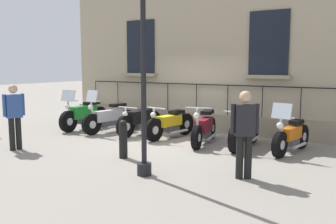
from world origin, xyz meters
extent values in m
plane|color=gray|center=(0.00, 0.00, 0.00)|extent=(60.00, 60.00, 0.00)
cube|color=tan|center=(-2.30, 0.00, 3.57)|extent=(0.60, 10.31, 7.14)
cube|color=gray|center=(-1.92, 0.00, 0.29)|extent=(0.20, 10.31, 0.59)
cube|color=black|center=(-1.98, 2.27, 2.75)|extent=(0.06, 1.16, 1.84)
cube|color=gray|center=(-1.90, 2.27, 1.78)|extent=(0.24, 1.36, 0.10)
cube|color=black|center=(-1.98, -2.27, 2.75)|extent=(0.06, 1.16, 1.84)
cube|color=gray|center=(-1.90, -2.27, 1.78)|extent=(0.24, 1.36, 0.10)
cube|color=black|center=(-1.88, 0.00, 1.51)|extent=(0.03, 8.66, 0.03)
cylinder|color=black|center=(-1.88, -4.33, 1.05)|extent=(0.02, 0.02, 0.92)
cylinder|color=black|center=(-1.88, -3.25, 1.05)|extent=(0.02, 0.02, 0.92)
cylinder|color=black|center=(-1.88, -2.17, 1.05)|extent=(0.02, 0.02, 0.92)
cylinder|color=black|center=(-1.88, -1.08, 1.05)|extent=(0.02, 0.02, 0.92)
cylinder|color=black|center=(-1.88, 0.00, 1.05)|extent=(0.02, 0.02, 0.92)
cylinder|color=black|center=(-1.88, 1.08, 1.05)|extent=(0.02, 0.02, 0.92)
cylinder|color=black|center=(-1.88, 2.17, 1.05)|extent=(0.02, 0.02, 0.92)
cylinder|color=black|center=(-1.88, 3.25, 1.05)|extent=(0.02, 0.02, 0.92)
cylinder|color=black|center=(0.51, -3.32, 0.34)|extent=(0.69, 0.15, 0.68)
cylinder|color=silver|center=(0.51, -3.32, 0.34)|extent=(0.24, 0.16, 0.24)
cylinder|color=black|center=(-0.97, -3.36, 0.34)|extent=(0.69, 0.15, 0.68)
cylinder|color=silver|center=(-0.97, -3.36, 0.34)|extent=(0.24, 0.16, 0.24)
cube|color=#1E842D|center=(-0.18, -3.34, 0.58)|extent=(1.04, 0.33, 0.40)
cube|color=#4C4C51|center=(-0.28, -3.34, 0.31)|extent=(0.63, 0.26, 0.24)
cube|color=black|center=(-0.59, -3.35, 0.83)|extent=(0.59, 0.29, 0.10)
cylinder|color=silver|center=(0.46, -3.32, 0.68)|extent=(0.16, 0.06, 0.68)
cylinder|color=silver|center=(0.41, -3.32, 1.01)|extent=(0.05, 0.67, 0.04)
sphere|color=white|center=(0.53, -3.32, 0.83)|extent=(0.16, 0.16, 0.16)
cylinder|color=silver|center=(-0.49, -3.18, 0.19)|extent=(0.94, 0.10, 0.08)
cube|color=silver|center=(0.47, -3.32, 1.16)|extent=(0.13, 0.55, 0.36)
cylinder|color=black|center=(0.50, -2.34, 0.33)|extent=(0.67, 0.23, 0.66)
cylinder|color=silver|center=(0.50, -2.34, 0.33)|extent=(0.25, 0.18, 0.23)
cylinder|color=black|center=(-0.89, -2.09, 0.33)|extent=(0.67, 0.23, 0.66)
cylinder|color=silver|center=(-0.89, -2.09, 0.33)|extent=(0.25, 0.18, 0.23)
cube|color=#B2B2BC|center=(-0.15, -2.22, 0.54)|extent=(1.02, 0.44, 0.34)
cube|color=#4C4C51|center=(-0.25, -2.21, 0.30)|extent=(0.62, 0.31, 0.23)
cube|color=black|center=(-0.54, -2.15, 0.84)|extent=(0.59, 0.33, 0.10)
cylinder|color=silver|center=(0.45, -2.34, 0.69)|extent=(0.17, 0.09, 0.72)
cylinder|color=silver|center=(0.40, -2.33, 1.04)|extent=(0.14, 0.57, 0.04)
sphere|color=white|center=(0.52, -2.35, 0.86)|extent=(0.16, 0.16, 0.16)
cylinder|color=silver|center=(-0.41, -2.03, 0.18)|extent=(0.89, 0.24, 0.08)
cube|color=silver|center=(0.46, -2.34, 1.19)|extent=(0.21, 0.49, 0.36)
cylinder|color=black|center=(0.28, -1.21, 0.34)|extent=(0.68, 0.20, 0.67)
cylinder|color=silver|center=(0.28, -1.21, 0.34)|extent=(0.25, 0.17, 0.23)
cylinder|color=black|center=(-0.97, -1.08, 0.34)|extent=(0.68, 0.20, 0.67)
cylinder|color=silver|center=(-0.97, -1.08, 0.34)|extent=(0.25, 0.17, 0.23)
cube|color=black|center=(-0.29, -1.15, 0.56)|extent=(0.86, 0.41, 0.37)
cube|color=#4C4C51|center=(-0.39, -1.14, 0.30)|extent=(0.52, 0.31, 0.23)
cube|color=black|center=(-0.63, -1.11, 0.71)|extent=(0.49, 0.34, 0.10)
cylinder|color=silver|center=(0.23, -1.20, 0.61)|extent=(0.16, 0.08, 0.56)
cylinder|color=silver|center=(0.18, -1.20, 0.89)|extent=(0.11, 0.73, 0.04)
sphere|color=white|center=(0.30, -1.21, 0.71)|extent=(0.16, 0.16, 0.16)
cylinder|color=silver|center=(-0.53, -0.94, 0.18)|extent=(0.75, 0.16, 0.08)
cylinder|color=black|center=(0.30, -0.20, 0.33)|extent=(0.67, 0.24, 0.66)
cylinder|color=silver|center=(0.30, -0.20, 0.33)|extent=(0.25, 0.18, 0.23)
cylinder|color=black|center=(-1.07, 0.05, 0.33)|extent=(0.67, 0.24, 0.66)
cylinder|color=silver|center=(-1.07, 0.05, 0.33)|extent=(0.25, 0.18, 0.23)
cube|color=gold|center=(-0.34, -0.09, 0.52)|extent=(0.86, 0.45, 0.30)
cube|color=#4C4C51|center=(-0.43, -0.07, 0.30)|extent=(0.53, 0.33, 0.23)
cube|color=black|center=(-0.67, -0.03, 0.74)|extent=(0.50, 0.35, 0.10)
cylinder|color=silver|center=(0.25, -0.19, 0.63)|extent=(0.17, 0.09, 0.61)
cylinder|color=silver|center=(0.20, -0.18, 0.93)|extent=(0.16, 0.67, 0.04)
sphere|color=white|center=(0.32, -0.21, 0.75)|extent=(0.16, 0.16, 0.16)
cylinder|color=silver|center=(-0.56, 0.12, 0.18)|extent=(0.74, 0.21, 0.08)
cylinder|color=black|center=(0.52, 1.25, 0.31)|extent=(0.63, 0.25, 0.61)
cylinder|color=silver|center=(0.52, 1.25, 0.31)|extent=(0.24, 0.19, 0.21)
cylinder|color=black|center=(-0.92, 0.97, 0.31)|extent=(0.63, 0.25, 0.61)
cylinder|color=silver|center=(-0.92, 0.97, 0.31)|extent=(0.24, 0.19, 0.21)
cube|color=maroon|center=(-0.15, 1.12, 0.52)|extent=(0.93, 0.46, 0.35)
cube|color=#4C4C51|center=(-0.25, 1.10, 0.28)|extent=(0.57, 0.33, 0.21)
cube|color=black|center=(-0.50, 1.05, 0.83)|extent=(0.54, 0.35, 0.10)
cylinder|color=silver|center=(0.47, 1.24, 0.68)|extent=(0.17, 0.09, 0.75)
cylinder|color=silver|center=(0.42, 1.23, 1.05)|extent=(0.16, 0.65, 0.04)
sphere|color=white|center=(0.54, 1.25, 0.87)|extent=(0.16, 0.16, 0.16)
cylinder|color=silver|center=(-0.45, 1.23, 0.17)|extent=(0.80, 0.23, 0.08)
cylinder|color=black|center=(0.35, 2.22, 0.35)|extent=(0.70, 0.18, 0.69)
cylinder|color=silver|center=(0.35, 2.22, 0.35)|extent=(0.25, 0.18, 0.24)
cylinder|color=black|center=(-1.01, 2.19, 0.35)|extent=(0.70, 0.18, 0.69)
cylinder|color=silver|center=(-1.01, 2.19, 0.35)|extent=(0.25, 0.18, 0.24)
cube|color=#1E389E|center=(-0.28, 2.21, 0.56)|extent=(0.91, 0.35, 0.35)
cube|color=#4C4C51|center=(-0.38, 2.20, 0.31)|extent=(0.55, 0.28, 0.24)
cube|color=black|center=(-0.64, 2.20, 0.71)|extent=(0.51, 0.31, 0.10)
cylinder|color=silver|center=(0.30, 2.22, 0.67)|extent=(0.16, 0.06, 0.65)
cylinder|color=silver|center=(0.25, 2.22, 0.99)|extent=(0.05, 0.72, 0.04)
sphere|color=white|center=(0.37, 2.22, 0.81)|extent=(0.16, 0.16, 0.16)
cylinder|color=silver|center=(-0.56, 2.38, 0.19)|extent=(0.82, 0.10, 0.08)
cylinder|color=black|center=(0.29, 3.27, 0.31)|extent=(0.63, 0.24, 0.61)
cylinder|color=silver|center=(0.29, 3.27, 0.31)|extent=(0.24, 0.19, 0.22)
cylinder|color=black|center=(-1.01, 3.49, 0.31)|extent=(0.63, 0.24, 0.61)
cylinder|color=silver|center=(-1.01, 3.49, 0.31)|extent=(0.24, 0.19, 0.22)
cube|color=orange|center=(-0.31, 3.37, 0.49)|extent=(0.79, 0.38, 0.29)
cube|color=#4C4C51|center=(-0.41, 3.39, 0.28)|extent=(0.48, 0.28, 0.22)
cube|color=black|center=(-0.62, 3.42, 0.73)|extent=(0.46, 0.30, 0.10)
cylinder|color=silver|center=(0.24, 3.28, 0.62)|extent=(0.17, 0.09, 0.64)
cylinder|color=silver|center=(0.19, 3.28, 0.94)|extent=(0.13, 0.55, 0.04)
sphere|color=white|center=(0.31, 3.26, 0.76)|extent=(0.16, 0.16, 0.16)
cylinder|color=silver|center=(-0.52, 3.55, 0.17)|extent=(0.69, 0.20, 0.08)
cube|color=silver|center=(0.25, 3.27, 1.09)|extent=(0.20, 0.47, 0.36)
cylinder|color=black|center=(3.01, 1.38, 0.12)|extent=(0.28, 0.28, 0.24)
cylinder|color=black|center=(3.01, 1.38, 2.26)|extent=(0.10, 0.10, 4.52)
cylinder|color=black|center=(2.18, 0.20, 0.38)|extent=(0.19, 0.19, 0.76)
sphere|color=black|center=(2.18, 0.20, 0.80)|extent=(0.17, 0.17, 0.17)
cylinder|color=black|center=(2.17, 3.17, 0.41)|extent=(0.14, 0.14, 0.82)
cylinder|color=black|center=(2.25, 3.03, 0.41)|extent=(0.14, 0.14, 0.82)
cube|color=black|center=(2.21, 3.10, 1.11)|extent=(0.38, 0.42, 0.58)
sphere|color=tan|center=(2.21, 3.10, 1.55)|extent=(0.22, 0.22, 0.22)
cylinder|color=black|center=(2.09, 3.29, 1.14)|extent=(0.09, 0.09, 0.55)
cylinder|color=black|center=(2.33, 2.92, 1.14)|extent=(0.09, 0.09, 0.55)
cylinder|color=black|center=(2.87, -2.60, 0.41)|extent=(0.14, 0.14, 0.82)
cylinder|color=black|center=(3.02, -2.65, 0.41)|extent=(0.14, 0.14, 0.82)
cube|color=#2D4C8C|center=(2.95, -2.62, 1.11)|extent=(0.41, 0.33, 0.58)
sphere|color=tan|center=(2.95, -2.62, 1.54)|extent=(0.22, 0.22, 0.22)
cylinder|color=#2D4C8C|center=(2.74, -2.55, 1.14)|extent=(0.09, 0.09, 0.55)
cylinder|color=#2D4C8C|center=(3.15, -2.70, 1.14)|extent=(0.09, 0.09, 0.55)
camera|label=1|loc=(8.69, 5.40, 2.13)|focal=39.32mm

